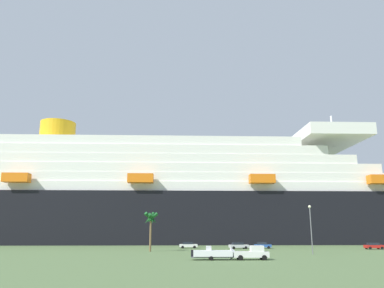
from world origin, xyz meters
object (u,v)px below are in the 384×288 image
(parked_car_red_hatchback, at_px, (374,246))
(cruise_ship, at_px, (151,201))
(palm_tree, at_px, (151,220))
(parked_car_white_van, at_px, (188,245))
(street_lamp, at_px, (311,223))
(parked_car_silver_sedan, at_px, (238,245))
(small_boat_on_trailer, at_px, (217,254))
(parked_car_blue_suv, at_px, (262,245))
(pickup_truck, at_px, (252,253))

(parked_car_red_hatchback, bearing_deg, cruise_ship, 145.14)
(palm_tree, relative_size, parked_car_white_van, 1.81)
(street_lamp, distance_m, parked_car_silver_sedan, 24.97)
(cruise_ship, distance_m, parked_car_silver_sedan, 48.67)
(street_lamp, bearing_deg, cruise_ship, 122.12)
(small_boat_on_trailer, bearing_deg, parked_car_blue_suv, 68.71)
(small_boat_on_trailer, bearing_deg, pickup_truck, 0.84)
(palm_tree, relative_size, street_lamp, 0.91)
(pickup_truck, bearing_deg, cruise_ship, 107.89)
(cruise_ship, relative_size, small_boat_on_trailer, 30.66)
(pickup_truck, relative_size, street_lamp, 0.60)
(street_lamp, bearing_deg, pickup_truck, -136.34)
(parked_car_red_hatchback, xyz_separation_m, parked_car_blue_suv, (-26.50, 4.21, 0.00))
(cruise_ship, distance_m, palm_tree, 50.83)
(parked_car_blue_suv, bearing_deg, cruise_ship, 131.36)
(parked_car_blue_suv, bearing_deg, street_lamp, -77.22)
(pickup_truck, distance_m, small_boat_on_trailer, 5.57)
(cruise_ship, relative_size, parked_car_silver_sedan, 52.08)
(parked_car_silver_sedan, bearing_deg, parked_car_white_van, 164.49)
(parked_car_red_hatchback, distance_m, parked_car_blue_suv, 26.84)
(palm_tree, bearing_deg, parked_car_white_van, 60.58)
(pickup_truck, height_order, parked_car_white_van, pickup_truck)
(small_boat_on_trailer, distance_m, palm_tree, 27.60)
(cruise_ship, bearing_deg, pickup_truck, -72.11)
(cruise_ship, distance_m, small_boat_on_trailer, 77.01)
(palm_tree, bearing_deg, parked_car_blue_suv, 25.58)
(small_boat_on_trailer, distance_m, parked_car_white_van, 38.72)
(pickup_truck, relative_size, small_boat_on_trailer, 0.66)
(street_lamp, xyz_separation_m, parked_car_white_van, (-24.23, 24.99, -5.18))
(pickup_truck, bearing_deg, street_lamp, 43.66)
(cruise_ship, bearing_deg, palm_tree, -84.13)
(parked_car_white_van, distance_m, parked_car_red_hatchback, 45.85)
(parked_car_white_van, bearing_deg, palm_tree, -119.42)
(pickup_truck, bearing_deg, parked_car_white_van, 104.93)
(parked_car_white_van, bearing_deg, street_lamp, -45.88)
(cruise_ship, height_order, pickup_truck, cruise_ship)
(street_lamp, xyz_separation_m, parked_car_silver_sedan, (-11.62, 21.49, -5.18))
(palm_tree, distance_m, street_lamp, 34.15)
(cruise_ship, xyz_separation_m, small_boat_on_trailer, (18.15, -73.54, -13.93))
(parked_car_blue_suv, bearing_deg, palm_tree, -154.42)
(pickup_truck, xyz_separation_m, parked_car_white_van, (-10.23, 38.35, -0.21))
(cruise_ship, xyz_separation_m, parked_car_blue_suv, (32.45, -36.85, -14.05))
(small_boat_on_trailer, bearing_deg, parked_car_silver_sedan, 77.18)
(small_boat_on_trailer, bearing_deg, cruise_ship, 103.86)
(pickup_truck, height_order, street_lamp, street_lamp)
(parked_car_red_hatchback, relative_size, parked_car_blue_suv, 0.98)
(cruise_ship, relative_size, parked_car_red_hatchback, 58.78)
(small_boat_on_trailer, xyz_separation_m, palm_tree, (-13.02, 23.61, 5.89))
(palm_tree, xyz_separation_m, parked_car_blue_suv, (27.32, 13.07, -6.02))
(parked_car_white_van, height_order, parked_car_red_hatchback, same)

